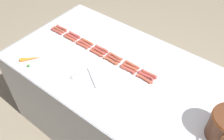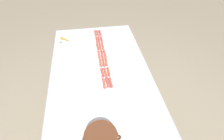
{
  "view_description": "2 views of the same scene",
  "coord_description": "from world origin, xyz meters",
  "px_view_note": "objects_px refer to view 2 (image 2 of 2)",
  "views": [
    {
      "loc": [
        1.14,
        0.74,
        2.28
      ],
      "look_at": [
        0.14,
        -0.05,
        0.99
      ],
      "focal_mm": 39.57,
      "sensor_mm": 36.0,
      "label": 1
    },
    {
      "loc": [
        0.11,
        1.43,
        2.21
      ],
      "look_at": [
        -0.12,
        0.01,
        0.93
      ],
      "focal_mm": 29.68,
      "sensor_mm": 36.0,
      "label": 2
    }
  ],
  "objects_px": {
    "hot_dog_0": "(100,33)",
    "serving_spoon": "(75,61)",
    "carrot": "(66,40)",
    "hot_dog_19": "(102,72)",
    "hot_dog_4": "(106,62)",
    "hot_dog_15": "(97,40)",
    "hot_dog_16": "(98,46)",
    "hot_dog_9": "(100,46)",
    "hot_dog_14": "(95,33)",
    "hot_dog_11": "(103,62)",
    "hot_dog_18": "(100,62)",
    "hot_dog_8": "(99,39)",
    "hot_dog_17": "(99,54)",
    "hot_dog_12": "(105,72)",
    "hot_dog_20": "(104,83)",
    "hot_dog_10": "(102,54)",
    "hot_dog_3": "(105,54)",
    "hot_dog_7": "(98,33)",
    "hot_dog_2": "(103,46)",
    "hot_dog_13": "(107,82)",
    "hot_dog_5": "(109,72)",
    "hot_dog_1": "(102,39)"
  },
  "relations": [
    {
      "from": "hot_dog_0",
      "to": "serving_spoon",
      "type": "height_order",
      "value": "hot_dog_0"
    },
    {
      "from": "hot_dog_0",
      "to": "carrot",
      "type": "relative_size",
      "value": 0.95
    },
    {
      "from": "hot_dog_19",
      "to": "hot_dog_4",
      "type": "bearing_deg",
      "value": -110.56
    },
    {
      "from": "hot_dog_15",
      "to": "hot_dog_16",
      "type": "relative_size",
      "value": 1.0
    },
    {
      "from": "hot_dog_9",
      "to": "hot_dog_14",
      "type": "relative_size",
      "value": 1.0
    },
    {
      "from": "hot_dog_11",
      "to": "carrot",
      "type": "xyz_separation_m",
      "value": [
        0.43,
        -0.53,
        0.0
      ]
    },
    {
      "from": "hot_dog_18",
      "to": "hot_dog_19",
      "type": "distance_m",
      "value": 0.17
    },
    {
      "from": "hot_dog_11",
      "to": "hot_dog_8",
      "type": "bearing_deg",
      "value": -89.97
    },
    {
      "from": "hot_dog_17",
      "to": "hot_dog_19",
      "type": "bearing_deg",
      "value": 90.47
    },
    {
      "from": "hot_dog_12",
      "to": "serving_spoon",
      "type": "bearing_deg",
      "value": -36.88
    },
    {
      "from": "hot_dog_0",
      "to": "hot_dog_18",
      "type": "xyz_separation_m",
      "value": [
        0.07,
        0.65,
        0.0
      ]
    },
    {
      "from": "hot_dog_8",
      "to": "hot_dog_16",
      "type": "relative_size",
      "value": 1.0
    },
    {
      "from": "hot_dog_8",
      "to": "hot_dog_17",
      "type": "relative_size",
      "value": 1.0
    },
    {
      "from": "hot_dog_0",
      "to": "hot_dog_20",
      "type": "distance_m",
      "value": 0.98
    },
    {
      "from": "hot_dog_10",
      "to": "hot_dog_11",
      "type": "bearing_deg",
      "value": 89.67
    },
    {
      "from": "hot_dog_0",
      "to": "serving_spoon",
      "type": "distance_m",
      "value": 0.68
    },
    {
      "from": "hot_dog_3",
      "to": "hot_dog_7",
      "type": "xyz_separation_m",
      "value": [
        0.04,
        -0.5,
        0.0
      ]
    },
    {
      "from": "hot_dog_10",
      "to": "hot_dog_15",
      "type": "xyz_separation_m",
      "value": [
        0.03,
        -0.32,
        0.0
      ]
    },
    {
      "from": "hot_dog_2",
      "to": "hot_dog_18",
      "type": "height_order",
      "value": "same"
    },
    {
      "from": "hot_dog_14",
      "to": "carrot",
      "type": "bearing_deg",
      "value": 16.19
    },
    {
      "from": "hot_dog_11",
      "to": "hot_dog_13",
      "type": "height_order",
      "value": "same"
    },
    {
      "from": "hot_dog_11",
      "to": "hot_dog_18",
      "type": "xyz_separation_m",
      "value": [
        0.03,
        -0.0,
        0.0
      ]
    },
    {
      "from": "hot_dog_0",
      "to": "hot_dog_2",
      "type": "bearing_deg",
      "value": 89.75
    },
    {
      "from": "hot_dog_5",
      "to": "hot_dog_4",
      "type": "bearing_deg",
      "value": -89.05
    },
    {
      "from": "hot_dog_4",
      "to": "hot_dog_8",
      "type": "bearing_deg",
      "value": -86.15
    },
    {
      "from": "hot_dog_8",
      "to": "hot_dog_16",
      "type": "xyz_separation_m",
      "value": [
        0.03,
        0.16,
        0.0
      ]
    },
    {
      "from": "hot_dog_18",
      "to": "hot_dog_5",
      "type": "bearing_deg",
      "value": 112.32
    },
    {
      "from": "hot_dog_7",
      "to": "hot_dog_11",
      "type": "distance_m",
      "value": 0.65
    },
    {
      "from": "hot_dog_5",
      "to": "hot_dog_13",
      "type": "bearing_deg",
      "value": 77.43
    },
    {
      "from": "hot_dog_0",
      "to": "hot_dog_15",
      "type": "height_order",
      "value": "same"
    },
    {
      "from": "hot_dog_20",
      "to": "hot_dog_17",
      "type": "bearing_deg",
      "value": -89.99
    },
    {
      "from": "hot_dog_4",
      "to": "hot_dog_19",
      "type": "bearing_deg",
      "value": 69.44
    },
    {
      "from": "hot_dog_4",
      "to": "hot_dog_17",
      "type": "distance_m",
      "value": 0.17
    },
    {
      "from": "hot_dog_0",
      "to": "hot_dog_4",
      "type": "bearing_deg",
      "value": 89.92
    },
    {
      "from": "hot_dog_15",
      "to": "hot_dog_10",
      "type": "bearing_deg",
      "value": 95.48
    },
    {
      "from": "hot_dog_14",
      "to": "hot_dog_18",
      "type": "relative_size",
      "value": 1.0
    },
    {
      "from": "hot_dog_4",
      "to": "hot_dog_10",
      "type": "xyz_separation_m",
      "value": [
        0.03,
        -0.16,
        0.0
      ]
    },
    {
      "from": "hot_dog_2",
      "to": "hot_dog_11",
      "type": "xyz_separation_m",
      "value": [
        0.03,
        0.32,
        0.0
      ]
    },
    {
      "from": "hot_dog_0",
      "to": "hot_dog_8",
      "type": "bearing_deg",
      "value": 78.68
    },
    {
      "from": "hot_dog_15",
      "to": "hot_dog_20",
      "type": "distance_m",
      "value": 0.81
    },
    {
      "from": "hot_dog_13",
      "to": "hot_dog_3",
      "type": "bearing_deg",
      "value": -94.35
    },
    {
      "from": "hot_dog_1",
      "to": "carrot",
      "type": "bearing_deg",
      "value": -6.77
    },
    {
      "from": "hot_dog_7",
      "to": "hot_dog_5",
      "type": "bearing_deg",
      "value": 92.49
    },
    {
      "from": "hot_dog_14",
      "to": "carrot",
      "type": "xyz_separation_m",
      "value": [
        0.4,
        0.12,
        0.0
      ]
    },
    {
      "from": "carrot",
      "to": "hot_dog_12",
      "type": "bearing_deg",
      "value": 121.61
    },
    {
      "from": "hot_dog_12",
      "to": "hot_dog_14",
      "type": "relative_size",
      "value": 1.0
    },
    {
      "from": "hot_dog_9",
      "to": "hot_dog_17",
      "type": "distance_m",
      "value": 0.17
    },
    {
      "from": "hot_dog_20",
      "to": "hot_dog_10",
      "type": "bearing_deg",
      "value": -94.11
    },
    {
      "from": "hot_dog_4",
      "to": "hot_dog_11",
      "type": "distance_m",
      "value": 0.03
    },
    {
      "from": "hot_dog_2",
      "to": "hot_dog_16",
      "type": "relative_size",
      "value": 1.0
    }
  ]
}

